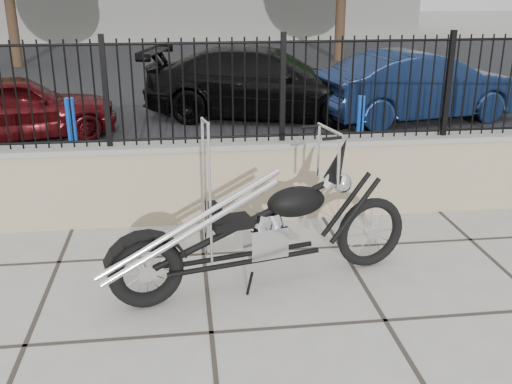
{
  "coord_description": "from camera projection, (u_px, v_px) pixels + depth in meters",
  "views": [
    {
      "loc": [
        -0.16,
        -4.3,
        2.81
      ],
      "look_at": [
        0.51,
        1.05,
        0.85
      ],
      "focal_mm": 42.0,
      "sensor_mm": 36.0,
      "label": 1
    }
  ],
  "objects": [
    {
      "name": "chopper_motorcycle",
      "position": [
        260.0,
        203.0,
        5.45
      ],
      "size": [
        2.87,
        1.14,
        1.7
      ],
      "primitive_type": null,
      "rotation": [
        0.0,
        0.0,
        0.24
      ],
      "color": "black",
      "rests_on": "ground_plane"
    },
    {
      "name": "retaining_wall",
      "position": [
        199.0,
        182.0,
        7.15
      ],
      "size": [
        14.0,
        0.36,
        0.96
      ],
      "primitive_type": "cube",
      "color": "gray",
      "rests_on": "ground_plane"
    },
    {
      "name": "car_blue",
      "position": [
        420.0,
        86.0,
        12.05
      ],
      "size": [
        4.43,
        2.25,
        1.39
      ],
      "primitive_type": "imported",
      "rotation": [
        0.0,
        0.0,
        1.76
      ],
      "color": "#0F1B38",
      "rests_on": "parking_lot"
    },
    {
      "name": "car_black",
      "position": [
        265.0,
        83.0,
        12.32
      ],
      "size": [
        5.28,
        3.17,
        1.43
      ],
      "primitive_type": "imported",
      "rotation": [
        0.0,
        0.0,
        1.32
      ],
      "color": "black",
      "rests_on": "parking_lot"
    },
    {
      "name": "bollard_a",
      "position": [
        73.0,
        136.0,
        8.83
      ],
      "size": [
        0.14,
        0.14,
        1.13
      ],
      "primitive_type": "cylinder",
      "rotation": [
        0.0,
        0.0,
        -0.01
      ],
      "color": "blue",
      "rests_on": "ground_plane"
    },
    {
      "name": "ground_plane",
      "position": [
        211.0,
        333.0,
        4.98
      ],
      "size": [
        90.0,
        90.0,
        0.0
      ],
      "primitive_type": "plane",
      "color": "#99968E",
      "rests_on": "ground"
    },
    {
      "name": "iron_fence",
      "position": [
        196.0,
        92.0,
        6.78
      ],
      "size": [
        14.0,
        0.08,
        1.2
      ],
      "primitive_type": "cube",
      "color": "black",
      "rests_on": "retaining_wall"
    },
    {
      "name": "car_red",
      "position": [
        15.0,
        107.0,
        10.64
      ],
      "size": [
        3.74,
        2.31,
        1.19
      ],
      "primitive_type": "imported",
      "rotation": [
        0.0,
        0.0,
        1.85
      ],
      "color": "#40090C",
      "rests_on": "parking_lot"
    },
    {
      "name": "bollard_b",
      "position": [
        360.0,
        126.0,
        9.74
      ],
      "size": [
        0.13,
        0.13,
        0.98
      ],
      "primitive_type": "cylinder",
      "rotation": [
        0.0,
        0.0,
        -0.07
      ],
      "color": "#0C5EB6",
      "rests_on": "ground_plane"
    },
    {
      "name": "parking_lot",
      "position": [
        187.0,
        82.0,
        16.64
      ],
      "size": [
        30.0,
        30.0,
        0.0
      ],
      "primitive_type": "plane",
      "color": "black",
      "rests_on": "ground"
    }
  ]
}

